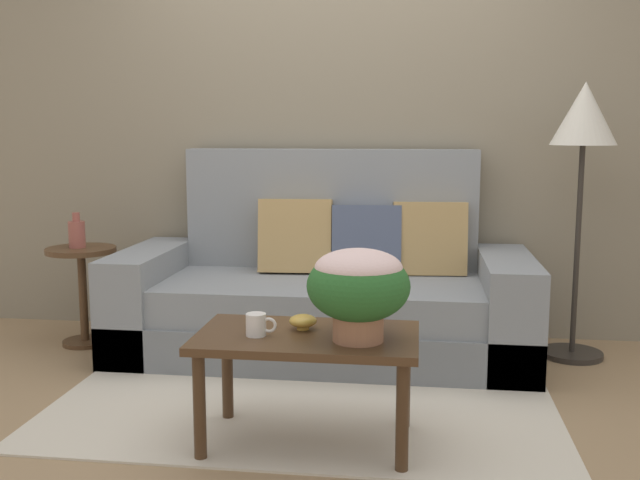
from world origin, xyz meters
TOP-DOWN VIEW (x-y plane):
  - ground_plane at (0.00, 0.00)m, footprint 14.00×14.00m
  - wall_back at (0.00, 1.31)m, footprint 6.40×0.12m
  - area_rug at (0.00, 0.15)m, footprint 2.27×1.69m
  - couch at (-0.00, 0.82)m, footprint 2.26×0.94m
  - coffee_table at (0.08, -0.42)m, footprint 0.87×0.51m
  - side_table at (-1.42, 0.76)m, footprint 0.40×0.40m
  - floor_lamp at (1.36, 0.90)m, footprint 0.34×0.34m
  - potted_plant at (0.29, -0.49)m, footprint 0.39×0.39m
  - coffee_mug at (-0.11, -0.48)m, footprint 0.12×0.08m
  - snack_bowl at (0.05, -0.36)m, footprint 0.11×0.11m
  - table_vase at (-1.44, 0.76)m, footprint 0.09×0.09m

SIDE VIEW (x-z plane):
  - ground_plane at x=0.00m, z-range 0.00..0.00m
  - area_rug at x=0.00m, z-range 0.00..0.01m
  - couch at x=0.00m, z-range -0.24..0.89m
  - coffee_table at x=0.08m, z-range 0.16..0.62m
  - side_table at x=-1.42m, z-range 0.11..0.68m
  - snack_bowl at x=0.05m, z-range 0.46..0.52m
  - coffee_mug at x=-0.11m, z-range 0.45..0.54m
  - table_vase at x=-1.44m, z-range 0.55..0.76m
  - potted_plant at x=0.29m, z-range 0.50..0.85m
  - floor_lamp at x=1.36m, z-range 0.47..1.96m
  - wall_back at x=0.00m, z-range 0.00..2.65m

